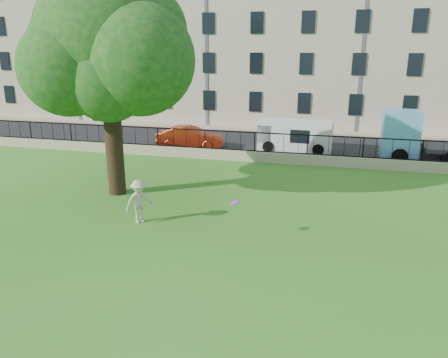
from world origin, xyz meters
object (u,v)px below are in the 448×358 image
(tree, at_px, (105,44))
(man, at_px, (139,201))
(white_van, at_px, (295,136))
(blue_truck, at_px, (445,138))
(red_sedan, at_px, (190,137))
(frisbee, at_px, (234,203))

(tree, xyz_separation_m, man, (2.62, -3.02, -5.67))
(white_van, height_order, blue_truck, blue_truck)
(man, xyz_separation_m, white_van, (4.50, 13.61, 0.13))
(tree, relative_size, blue_truck, 1.44)
(tree, bearing_deg, white_van, 56.12)
(white_van, distance_m, blue_truck, 8.62)
(white_van, bearing_deg, red_sedan, -169.01)
(tree, bearing_deg, blue_truck, 31.73)
(red_sedan, bearing_deg, blue_truck, -96.74)
(man, bearing_deg, blue_truck, -2.60)
(tree, relative_size, red_sedan, 2.27)
(red_sedan, bearing_deg, man, -177.05)
(red_sedan, height_order, blue_truck, blue_truck)
(man, height_order, blue_truck, blue_truck)
(white_van, bearing_deg, man, -105.75)
(white_van, xyz_separation_m, blue_truck, (8.56, -0.91, 0.47))
(white_van, bearing_deg, blue_truck, -3.51)
(frisbee, bearing_deg, tree, 150.88)
(white_van, relative_size, blue_truck, 0.67)
(man, distance_m, white_van, 14.34)
(white_van, bearing_deg, tree, -121.34)
(red_sedan, relative_size, white_van, 0.94)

